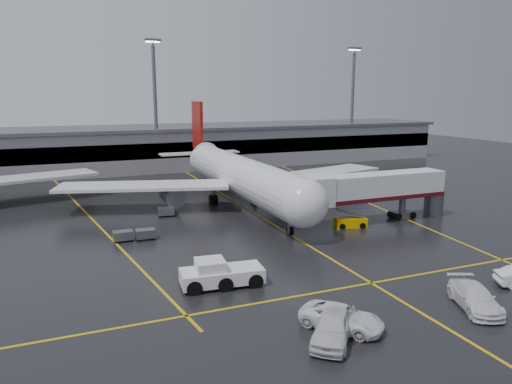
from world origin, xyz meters
name	(u,v)px	position (x,y,z in m)	size (l,w,h in m)	color
ground	(265,219)	(0.00, 0.00, 0.00)	(220.00, 220.00, 0.00)	black
apron_line_centre	(265,219)	(0.00, 0.00, 0.01)	(0.25, 90.00, 0.02)	gold
apron_line_stop	(371,283)	(0.00, -22.00, 0.01)	(60.00, 0.25, 0.02)	gold
apron_line_left	(89,216)	(-20.00, 10.00, 0.01)	(0.25, 70.00, 0.02)	gold
apron_line_right	(345,193)	(18.00, 10.00, 0.01)	(0.25, 70.00, 0.02)	gold
terminal	(175,146)	(0.00, 47.93, 4.32)	(122.00, 19.00, 8.60)	gray
light_mast_mid	(155,98)	(-5.00, 42.00, 14.47)	(3.00, 1.20, 25.45)	#595B60
light_mast_right	(353,97)	(40.00, 42.00, 14.47)	(3.00, 1.20, 25.45)	#595B60
main_airliner	(237,174)	(0.00, 9.70, 4.21)	(48.80, 45.60, 14.10)	silver
jet_bridge	(375,190)	(11.87, -6.00, 3.93)	(19.90, 3.40, 6.05)	silver
pushback_tractor	(220,275)	(-11.66, -17.75, 0.94)	(6.85, 3.43, 2.37)	silver
belt_loader	(351,222)	(7.87, -6.97, 0.57)	(3.89, 2.46, 2.29)	#E19E00
service_van_a	(342,318)	(-6.46, -27.69, 0.77)	(2.56, 5.54, 1.54)	white
service_van_b	(475,297)	(4.07, -28.73, 0.84)	(2.35, 5.77, 1.68)	white
service_van_d	(333,327)	(-7.84, -28.81, 0.93)	(2.20, 5.47, 1.86)	silver
baggage_cart_a	(145,234)	(-15.06, -2.75, 0.63)	(2.06, 1.40, 1.12)	#595B60
baggage_cart_b	(123,235)	(-17.34, -2.50, 0.63)	(2.01, 1.31, 1.12)	#595B60
baggage_cart_c	(166,211)	(-10.90, 6.26, 0.63)	(2.17, 1.57, 1.12)	#595B60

